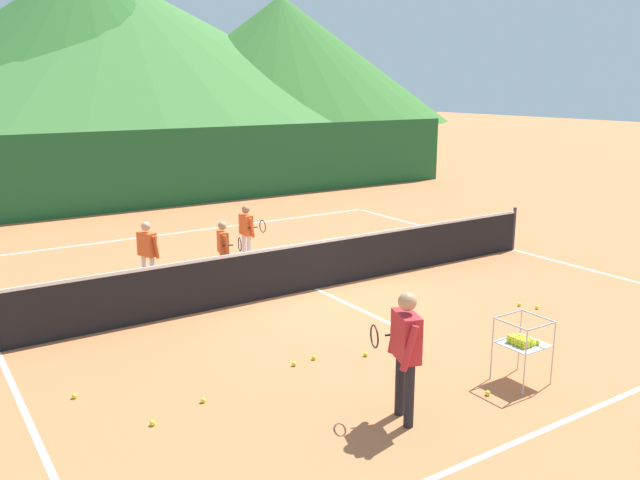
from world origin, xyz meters
TOP-DOWN VIEW (x-y plane):
  - ground_plane at (0.00, 0.00)m, footprint 120.00×120.00m
  - line_baseline_near at (0.00, -6.04)m, footprint 11.48×0.08m
  - line_baseline_far at (0.00, 6.27)m, footprint 11.48×0.08m
  - line_sideline_east at (5.74, 0.00)m, footprint 0.08×12.31m
  - line_service_center at (0.00, 0.00)m, footprint 0.08×5.16m
  - tennis_net at (0.00, 0.00)m, footprint 11.56×0.08m
  - instructor at (-1.95, -4.94)m, footprint 0.45×0.81m
  - student_0 at (-2.74, 1.85)m, footprint 0.33×0.56m
  - student_1 at (-1.32, 1.38)m, footprint 0.42×0.68m
  - student_2 at (-0.22, 2.51)m, footprint 0.40×0.63m
  - ball_cart at (0.06, -5.02)m, footprint 0.58×0.58m
  - tennis_ball_0 at (-1.88, -2.85)m, footprint 0.07×0.07m
  - tennis_ball_1 at (-1.17, -3.18)m, footprint 0.07×0.07m
  - tennis_ball_2 at (2.69, -3.19)m, footprint 0.07×0.07m
  - tennis_ball_3 at (2.55, -2.91)m, footprint 0.07×0.07m
  - tennis_ball_4 at (-2.24, -2.88)m, footprint 0.07×0.07m
  - tennis_ball_5 at (-4.52, -3.41)m, footprint 0.07×0.07m
  - tennis_ball_6 at (-5.13, -2.18)m, footprint 0.07×0.07m
  - tennis_ball_7 at (-0.60, -5.06)m, footprint 0.07×0.07m
  - tennis_ball_8 at (-3.79, -3.20)m, footprint 0.07×0.07m
  - windscreen_fence at (0.00, 10.10)m, footprint 25.26×0.08m
  - hill_0 at (12.76, 64.43)m, footprint 49.64×49.64m
  - hill_1 at (16.23, 64.53)m, footprint 59.69×59.69m
  - hill_2 at (30.92, 54.63)m, footprint 36.78×36.78m

SIDE VIEW (x-z plane):
  - ground_plane at x=0.00m, z-range 0.00..0.00m
  - line_baseline_near at x=0.00m, z-range 0.00..0.01m
  - line_baseline_far at x=0.00m, z-range 0.00..0.01m
  - line_sideline_east at x=5.74m, z-range 0.00..0.01m
  - line_service_center at x=0.00m, z-range 0.00..0.01m
  - tennis_ball_0 at x=-1.88m, z-range 0.00..0.07m
  - tennis_ball_1 at x=-1.17m, z-range 0.00..0.07m
  - tennis_ball_2 at x=2.69m, z-range 0.00..0.07m
  - tennis_ball_3 at x=2.55m, z-range 0.00..0.07m
  - tennis_ball_4 at x=-2.24m, z-range 0.00..0.07m
  - tennis_ball_5 at x=-4.52m, z-range 0.00..0.07m
  - tennis_ball_6 at x=-5.13m, z-range 0.00..0.07m
  - tennis_ball_7 at x=-0.60m, z-range 0.00..0.07m
  - tennis_ball_8 at x=-3.79m, z-range 0.00..0.07m
  - tennis_net at x=0.00m, z-range -0.03..1.02m
  - ball_cart at x=0.06m, z-range 0.14..1.04m
  - student_1 at x=-1.32m, z-range 0.13..1.41m
  - student_2 at x=-0.22m, z-range 0.13..1.44m
  - student_0 at x=-2.74m, z-range 0.14..1.49m
  - instructor at x=-1.95m, z-range 0.16..1.78m
  - windscreen_fence at x=0.00m, z-range 0.00..2.55m
  - hill_2 at x=30.92m, z-range 0.00..13.28m
  - hill_1 at x=16.23m, z-range 0.00..15.30m
  - hill_0 at x=12.76m, z-range 0.00..16.84m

